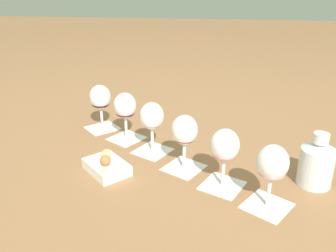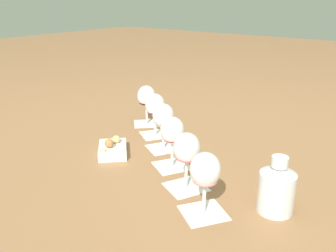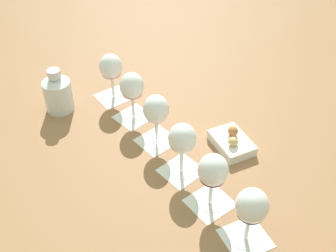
# 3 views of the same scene
# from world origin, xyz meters

# --- Properties ---
(ground_plane) EXTENTS (8.00, 8.00, 0.00)m
(ground_plane) POSITION_xyz_m (0.00, 0.00, 0.00)
(ground_plane) COLOR #936642
(tasting_card_0) EXTENTS (0.15, 0.15, 0.00)m
(tasting_card_0) POSITION_xyz_m (-0.29, 0.22, 0.00)
(tasting_card_0) COLOR white
(tasting_card_0) RESTS_ON ground_plane
(tasting_card_1) EXTENTS (0.15, 0.15, 0.00)m
(tasting_card_1) POSITION_xyz_m (-0.17, 0.14, 0.00)
(tasting_card_1) COLOR white
(tasting_card_1) RESTS_ON ground_plane
(tasting_card_2) EXTENTS (0.15, 0.15, 0.00)m
(tasting_card_2) POSITION_xyz_m (-0.05, 0.05, 0.00)
(tasting_card_2) COLOR white
(tasting_card_2) RESTS_ON ground_plane
(tasting_card_3) EXTENTS (0.15, 0.15, 0.00)m
(tasting_card_3) POSITION_xyz_m (0.06, -0.05, 0.00)
(tasting_card_3) COLOR white
(tasting_card_3) RESTS_ON ground_plane
(tasting_card_4) EXTENTS (0.15, 0.15, 0.00)m
(tasting_card_4) POSITION_xyz_m (0.17, -0.14, 0.00)
(tasting_card_4) COLOR white
(tasting_card_4) RESTS_ON ground_plane
(tasting_card_5) EXTENTS (0.16, 0.16, 0.00)m
(tasting_card_5) POSITION_xyz_m (0.29, -0.22, 0.00)
(tasting_card_5) COLOR white
(tasting_card_5) RESTS_ON ground_plane
(wine_glass_0) EXTENTS (0.08, 0.08, 0.17)m
(wine_glass_0) POSITION_xyz_m (-0.29, 0.22, 0.12)
(wine_glass_0) COLOR white
(wine_glass_0) RESTS_ON tasting_card_0
(wine_glass_1) EXTENTS (0.08, 0.08, 0.17)m
(wine_glass_1) POSITION_xyz_m (-0.17, 0.14, 0.12)
(wine_glass_1) COLOR white
(wine_glass_1) RESTS_ON tasting_card_1
(wine_glass_2) EXTENTS (0.08, 0.08, 0.17)m
(wine_glass_2) POSITION_xyz_m (-0.05, 0.05, 0.12)
(wine_glass_2) COLOR white
(wine_glass_2) RESTS_ON tasting_card_2
(wine_glass_3) EXTENTS (0.08, 0.08, 0.17)m
(wine_glass_3) POSITION_xyz_m (0.06, -0.05, 0.12)
(wine_glass_3) COLOR white
(wine_glass_3) RESTS_ON tasting_card_3
(wine_glass_4) EXTENTS (0.08, 0.08, 0.17)m
(wine_glass_4) POSITION_xyz_m (0.17, -0.14, 0.12)
(wine_glass_4) COLOR white
(wine_glass_4) RESTS_ON tasting_card_4
(wine_glass_5) EXTENTS (0.08, 0.08, 0.17)m
(wine_glass_5) POSITION_xyz_m (0.29, -0.22, 0.12)
(wine_glass_5) COLOR white
(wine_glass_5) RESTS_ON tasting_card_5
(ceramic_vase) EXTENTS (0.10, 0.10, 0.16)m
(ceramic_vase) POSITION_xyz_m (-0.43, 0.10, 0.07)
(ceramic_vase) COLOR silver
(ceramic_vase) RESTS_ON ground_plane
(snack_dish) EXTENTS (0.17, 0.17, 0.07)m
(snack_dish) POSITION_xyz_m (0.18, 0.10, 0.02)
(snack_dish) COLOR white
(snack_dish) RESTS_ON ground_plane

